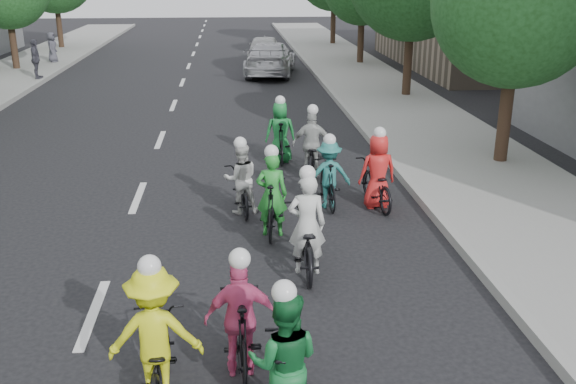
{
  "coord_description": "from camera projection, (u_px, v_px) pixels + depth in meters",
  "views": [
    {
      "loc": [
        2.06,
        -8.37,
        4.71
      ],
      "look_at": [
        3.03,
        2.21,
        1.0
      ],
      "focal_mm": 40.0,
      "sensor_mm": 36.0,
      "label": 1
    }
  ],
  "objects": [
    {
      "name": "ground",
      "position": [
        93.0,
        314.0,
        9.25
      ],
      "size": [
        120.0,
        120.0,
        0.0
      ],
      "primitive_type": "plane",
      "color": "black",
      "rests_on": "ground"
    },
    {
      "name": "sidewalk_right",
      "position": [
        429.0,
        131.0,
        19.31
      ],
      "size": [
        4.0,
        80.0,
        0.15
      ],
      "primitive_type": "cube",
      "color": "gray",
      "rests_on": "ground"
    },
    {
      "name": "curb_right",
      "position": [
        365.0,
        132.0,
        19.14
      ],
      "size": [
        0.18,
        80.0,
        0.18
      ],
      "primitive_type": "cube",
      "color": "#999993",
      "rests_on": "ground"
    },
    {
      "name": "tree_r_0",
      "position": [
        518.0,
        2.0,
        14.9
      ],
      "size": [
        4.0,
        4.0,
        5.97
      ],
      "color": "black",
      "rests_on": "ground"
    },
    {
      "name": "cyclist_0",
      "position": [
        306.0,
        236.0,
        10.41
      ],
      "size": [
        0.77,
        1.96,
        1.83
      ],
      "rotation": [
        0.0,
        0.0,
        3.09
      ],
      "color": "black",
      "rests_on": "ground"
    },
    {
      "name": "cyclist_1",
      "position": [
        284.0,
        372.0,
        6.79
      ],
      "size": [
        0.88,
        1.72,
        1.77
      ],
      "rotation": [
        0.0,
        0.0,
        2.97
      ],
      "color": "black",
      "rests_on": "ground"
    },
    {
      "name": "cyclist_2",
      "position": [
        156.0,
        345.0,
        7.28
      ],
      "size": [
        1.08,
        1.7,
        1.8
      ],
      "rotation": [
        0.0,
        0.0,
        3.16
      ],
      "color": "black",
      "rests_on": "ground"
    },
    {
      "name": "cyclist_3",
      "position": [
        241.0,
        326.0,
        7.77
      ],
      "size": [
        0.9,
        1.7,
        1.67
      ],
      "rotation": [
        0.0,
        0.0,
        3.17
      ],
      "color": "black",
      "rests_on": "ground"
    },
    {
      "name": "cyclist_4",
      "position": [
        377.0,
        179.0,
        13.26
      ],
      "size": [
        0.81,
        1.84,
        1.72
      ],
      "rotation": [
        0.0,
        0.0,
        3.25
      ],
      "color": "black",
      "rests_on": "ground"
    },
    {
      "name": "cyclist_5",
      "position": [
        272.0,
        202.0,
        11.88
      ],
      "size": [
        0.68,
        1.76,
        1.73
      ],
      "rotation": [
        0.0,
        0.0,
        3.03
      ],
      "color": "black",
      "rests_on": "ground"
    },
    {
      "name": "cyclist_6",
      "position": [
        241.0,
        185.0,
        12.97
      ],
      "size": [
        0.75,
        1.7,
        1.59
      ],
      "rotation": [
        0.0,
        0.0,
        3.25
      ],
      "color": "black",
      "rests_on": "ground"
    },
    {
      "name": "cyclist_7",
      "position": [
        328.0,
        178.0,
        13.26
      ],
      "size": [
        0.93,
        1.65,
        1.57
      ],
      "rotation": [
        0.0,
        0.0,
        3.17
      ],
      "color": "black",
      "rests_on": "ground"
    },
    {
      "name": "cyclist_8",
      "position": [
        312.0,
        151.0,
        15.22
      ],
      "size": [
        0.99,
        2.01,
        1.75
      ],
      "rotation": [
        0.0,
        0.0,
        2.97
      ],
      "color": "black",
      "rests_on": "ground"
    },
    {
      "name": "cyclist_9",
      "position": [
        280.0,
        137.0,
        16.37
      ],
      "size": [
        0.77,
        1.8,
        1.72
      ],
      "rotation": [
        0.0,
        0.0,
        3.13
      ],
      "color": "black",
      "rests_on": "ground"
    },
    {
      "name": "follow_car_lead",
      "position": [
        270.0,
        59.0,
        29.78
      ],
      "size": [
        2.92,
        5.49,
        1.51
      ],
      "primitive_type": "imported",
      "rotation": [
        0.0,
        0.0,
        2.98
      ],
      "color": "#B2B2B7",
      "rests_on": "ground"
    },
    {
      "name": "follow_car_trail",
      "position": [
        265.0,
        49.0,
        33.8
      ],
      "size": [
        2.13,
        4.38,
        1.44
      ],
      "primitive_type": "imported",
      "rotation": [
        0.0,
        0.0,
        3.04
      ],
      "color": "silver",
      "rests_on": "ground"
    },
    {
      "name": "spectator_1",
      "position": [
        36.0,
        59.0,
        27.81
      ],
      "size": [
        0.52,
        1.03,
        1.69
      ],
      "primitive_type": "imported",
      "rotation": [
        0.0,
        0.0,
        1.68
      ],
      "color": "#464551",
      "rests_on": "sidewalk_left"
    },
    {
      "name": "spectator_2",
      "position": [
        52.0,
        47.0,
        32.89
      ],
      "size": [
        0.53,
        0.77,
        1.5
      ],
      "primitive_type": "imported",
      "rotation": [
        0.0,
        0.0,
        1.5
      ],
      "color": "#4A4956",
      "rests_on": "sidewalk_left"
    }
  ]
}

